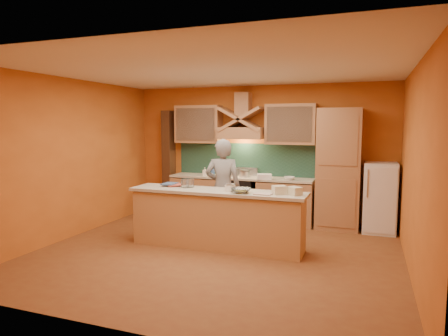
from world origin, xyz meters
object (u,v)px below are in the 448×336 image
(stove, at_px, (241,199))
(mixing_bowl, at_px, (241,190))
(kitchen_scale, at_px, (230,188))
(fridge, at_px, (380,198))
(person, at_px, (223,188))

(stove, relative_size, mixing_bowl, 2.94)
(stove, relative_size, kitchen_scale, 7.44)
(fridge, xyz_separation_m, person, (-2.62, -1.27, 0.22))
(stove, height_order, kitchen_scale, kitchen_scale)
(fridge, distance_m, kitchen_scale, 2.99)
(fridge, relative_size, mixing_bowl, 4.25)
(fridge, relative_size, kitchen_scale, 10.75)
(kitchen_scale, bearing_deg, fridge, 59.43)
(kitchen_scale, bearing_deg, mixing_bowl, -4.77)
(fridge, height_order, kitchen_scale, fridge)
(fridge, height_order, mixing_bowl, fridge)
(person, bearing_deg, fridge, -164.43)
(person, distance_m, kitchen_scale, 0.75)
(fridge, bearing_deg, mixing_bowl, -135.43)
(stove, xyz_separation_m, mixing_bowl, (0.65, -2.02, 0.53))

